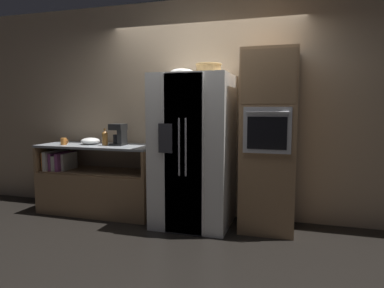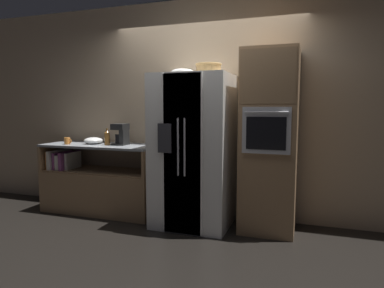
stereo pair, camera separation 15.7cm
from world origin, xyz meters
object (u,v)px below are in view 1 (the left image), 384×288
(refrigerator, at_px, (194,151))
(mixing_bowl, at_px, (90,141))
(bottle_tall, at_px, (105,138))
(coffee_maker, at_px, (119,134))
(wicker_basket, at_px, (209,68))
(mug, at_px, (64,141))
(fruit_bowl, at_px, (182,72))
(wall_oven, at_px, (269,141))

(refrigerator, height_order, mixing_bowl, refrigerator)
(bottle_tall, bearing_deg, coffee_maker, 24.82)
(wicker_basket, xyz_separation_m, mug, (-1.99, 0.01, -0.90))
(bottle_tall, distance_m, mixing_bowl, 0.28)
(fruit_bowl, bearing_deg, mug, -177.46)
(refrigerator, bearing_deg, mixing_bowl, 176.11)
(bottle_tall, bearing_deg, wall_oven, 1.57)
(wall_oven, bearing_deg, refrigerator, -174.07)
(mug, bearing_deg, refrigerator, 1.84)
(wall_oven, height_order, fruit_bowl, wall_oven)
(mug, bearing_deg, wall_oven, 3.19)
(wicker_basket, relative_size, bottle_tall, 1.34)
(bottle_tall, bearing_deg, refrigerator, -1.57)
(mixing_bowl, bearing_deg, wall_oven, -0.24)
(wicker_basket, height_order, mug, wicker_basket)
(refrigerator, distance_m, mixing_bowl, 1.49)
(coffee_maker, bearing_deg, bottle_tall, -155.18)
(mixing_bowl, bearing_deg, refrigerator, -3.89)
(bottle_tall, bearing_deg, fruit_bowl, -0.96)
(wall_oven, relative_size, mixing_bowl, 8.18)
(mixing_bowl, xyz_separation_m, coffee_maker, (0.43, 0.01, 0.11))
(refrigerator, bearing_deg, bottle_tall, 178.43)
(wall_oven, bearing_deg, fruit_bowl, -175.78)
(refrigerator, distance_m, wicker_basket, 0.99)
(refrigerator, height_order, bottle_tall, refrigerator)
(wicker_basket, height_order, mixing_bowl, wicker_basket)
(wicker_basket, xyz_separation_m, fruit_bowl, (-0.35, 0.08, -0.02))
(bottle_tall, xyz_separation_m, mug, (-0.57, -0.09, -0.06))
(bottle_tall, height_order, mug, bottle_tall)
(coffee_maker, bearing_deg, refrigerator, -6.11)
(refrigerator, height_order, wall_oven, wall_oven)
(wall_oven, xyz_separation_m, fruit_bowl, (-1.03, -0.08, 0.81))
(wall_oven, distance_m, coffee_maker, 1.93)
(coffee_maker, bearing_deg, fruit_bowl, -6.13)
(wicker_basket, xyz_separation_m, mixing_bowl, (-1.69, 0.17, -0.90))
(wall_oven, distance_m, fruit_bowl, 1.31)
(fruit_bowl, bearing_deg, coffee_maker, 173.87)
(mug, height_order, coffee_maker, coffee_maker)
(wicker_basket, distance_m, coffee_maker, 1.49)
(wicker_basket, height_order, bottle_tall, wicker_basket)
(mug, bearing_deg, wicker_basket, -0.22)
(wicker_basket, distance_m, mixing_bowl, 1.92)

